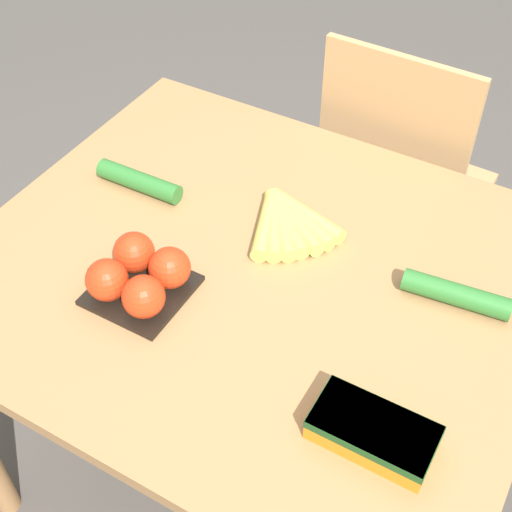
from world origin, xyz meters
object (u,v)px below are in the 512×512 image
at_px(banana_bunch, 287,221).
at_px(tomato_pack, 139,276).
at_px(cucumber_far, 139,181).
at_px(chair, 397,191).
at_px(cucumber_near, 456,294).
at_px(carrot_bag, 373,431).

distance_m(banana_bunch, tomato_pack, 0.34).
distance_m(banana_bunch, cucumber_far, 0.34).
height_order(chair, banana_bunch, chair).
height_order(banana_bunch, cucumber_near, cucumber_near).
xyz_separation_m(carrot_bag, cucumber_far, (-0.69, 0.32, -0.01)).
relative_size(tomato_pack, cucumber_near, 0.86).
xyz_separation_m(cucumber_near, cucumber_far, (-0.71, -0.02, 0.00)).
bearing_deg(tomato_pack, cucumber_far, 126.78).
relative_size(chair, cucumber_far, 4.85).
distance_m(carrot_bag, cucumber_near, 0.35).
bearing_deg(banana_bunch, cucumber_near, -3.94).
bearing_deg(cucumber_near, cucumber_far, -178.00).
relative_size(cucumber_near, cucumber_far, 1.01).
xyz_separation_m(banana_bunch, cucumber_far, (-0.34, -0.05, 0.00)).
distance_m(banana_bunch, carrot_bag, 0.51).
distance_m(banana_bunch, cucumber_near, 0.37).
bearing_deg(chair, tomato_pack, 77.13).
bearing_deg(tomato_pack, chair, 75.22).
relative_size(tomato_pack, carrot_bag, 0.89).
bearing_deg(chair, cucumber_near, 119.71).
xyz_separation_m(chair, cucumber_far, (-0.41, -0.60, 0.29)).
bearing_deg(cucumber_far, cucumber_near, 2.00).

